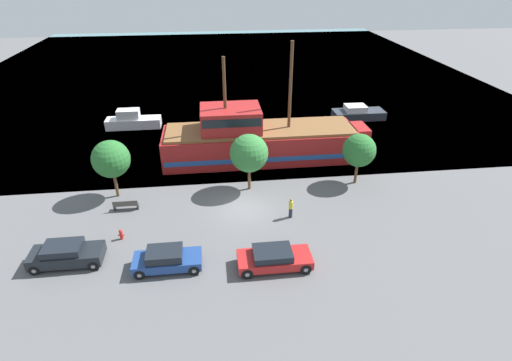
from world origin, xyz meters
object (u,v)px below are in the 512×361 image
Objects in this scene: parked_car_curb_front at (66,254)px; parked_car_curb_rear at (167,259)px; parked_car_curb_mid at (274,258)px; pedestrian_walking_near at (291,208)px; moored_boat_dockside at (133,121)px; moored_boat_outer at (358,113)px; bench_promenade_east at (126,205)px; pirate_ship at (258,140)px; fire_hydrant at (121,234)px.

parked_car_curb_rear is (6.25, -1.15, -0.05)m from parked_car_curb_front.
parked_car_curb_mid is 2.86× the size of pedestrian_walking_near.
moored_boat_dockside reaches higher than moored_boat_outer.
parked_car_curb_rear is at bearing -62.59° from bench_promenade_east.
pirate_ship is 13.58m from bench_promenade_east.
fire_hydrant is 0.48× the size of pedestrian_walking_near.
moored_boat_outer reaches higher than parked_car_curb_mid.
parked_car_curb_mid is 5.97× the size of fire_hydrant.
moored_boat_outer is 1.32× the size of parked_car_curb_mid.
parked_car_curb_front is 0.96× the size of parked_car_curb_mid.
moored_boat_dockside reaches higher than parked_car_curb_mid.
parked_car_curb_front is 5.72× the size of fire_hydrant.
parked_car_curb_rear is (-20.54, -24.04, 0.06)m from moored_boat_outer.
parked_car_curb_front is at bearing 172.02° from parked_car_curb_mid.
pedestrian_walking_near is (14.23, -19.65, 0.01)m from moored_boat_dockside.
pedestrian_walking_near is (12.24, -2.43, 0.36)m from bench_promenade_east.
moored_boat_outer is at bearing 58.54° from pedestrian_walking_near.
fire_hydrant is (-10.74, -11.46, -1.48)m from pirate_ship.
fire_hydrant is at bearing 135.10° from parked_car_curb_rear.
moored_boat_dockside is at bearing 103.05° from parked_car_curb_rear.
parked_car_curb_rear is 4.73m from fire_hydrant.
parked_car_curb_rear is at bearing -10.46° from parked_car_curb_front.
moored_boat_dockside is 24.84m from parked_car_curb_rear.
parked_car_curb_rear is at bearing -152.14° from pedestrian_walking_near.
pedestrian_walking_near is at bearing 12.89° from parked_car_curb_front.
bench_promenade_east reaches higher than fire_hydrant.
parked_car_curb_mid is (12.80, -1.79, -0.07)m from parked_car_curb_front.
bench_promenade_east is at bearing -83.41° from moored_boat_dockside.
parked_car_curb_mid is at bearing -21.87° from fire_hydrant.
pirate_ship reaches higher than parked_car_curb_mid.
pirate_ship is at bearing -144.87° from moored_boat_outer.
pedestrian_walking_near reaches higher than parked_car_curb_rear.
fire_hydrant is at bearing -133.14° from pirate_ship.
parked_car_curb_front is at bearing -167.11° from pedestrian_walking_near.
pirate_ship is at bearing 46.86° from fire_hydrant.
fire_hydrant is (2.90, 2.18, -0.32)m from parked_car_curb_front.
pirate_ship is at bearing 86.87° from parked_car_curb_mid.
moored_boat_outer is 35.23m from parked_car_curb_front.
pirate_ship is at bearing -35.88° from moored_boat_dockside.
pedestrian_walking_near is at bearing 27.86° from parked_car_curb_rear.
parked_car_curb_mid is at bearing -63.91° from moored_boat_dockside.
parked_car_curb_mid is 1.10× the size of parked_car_curb_rear.
bench_promenade_east is at bearing 117.41° from parked_car_curb_rear.
pedestrian_walking_near is at bearing 68.32° from parked_car_curb_mid.
fire_hydrant is 3.66m from bench_promenade_east.
parked_car_curb_rear is (5.61, -24.20, -0.10)m from moored_boat_dockside.
pedestrian_walking_near is (11.96, 1.22, 0.39)m from fire_hydrant.
pirate_ship reaches higher than pedestrian_walking_near.
parked_car_curb_front is 12.92m from parked_car_curb_mid.
parked_car_curb_rear reaches higher than bench_promenade_east.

